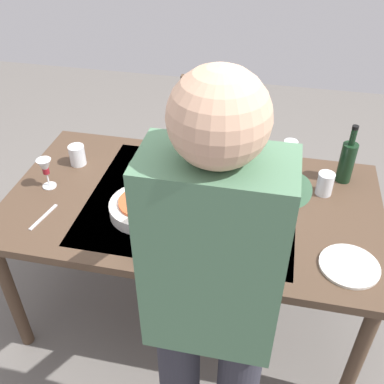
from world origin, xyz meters
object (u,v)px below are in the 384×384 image
Objects in this scene: wine_glass_left at (45,168)px; water_cup_near_left at (140,242)px; water_cup_near_right at (296,194)px; dinner_plate_near at (349,266)px; water_cup_far_right at (325,184)px; person_server at (212,304)px; water_cup_far_left at (77,155)px; serving_bowl_pasta at (144,207)px; chair_near at (209,143)px; dining_table at (192,212)px; wine_glass_right at (290,150)px; wine_bottle at (347,161)px.

wine_glass_left is 0.64m from water_cup_near_left.
water_cup_near_right is 0.42m from dinner_plate_near.
water_cup_far_right is at bearing -170.36° from wine_glass_left.
wine_glass_left reaches higher than water_cup_far_right.
wine_glass_left is at bearing -37.80° from person_server.
serving_bowl_pasta is (-0.44, 0.30, -0.02)m from water_cup_far_left.
water_cup_far_right is 0.46m from dinner_plate_near.
chair_near reaches higher than dinner_plate_near.
chair_near reaches higher than dining_table.
water_cup_near_right reaches higher than dining_table.
water_cup_near_left reaches higher than serving_bowl_pasta.
chair_near is 0.75m from wine_glass_right.
water_cup_near_right is 0.68m from serving_bowl_pasta.
serving_bowl_pasta is at bearing 21.65° from water_cup_far_right.
wine_bottle is 0.59m from dinner_plate_near.
water_cup_far_left is at bearing 5.78° from wine_bottle.
wine_glass_right is at bearing -11.52° from wine_bottle.
wine_glass_right is at bearing -67.66° from dinner_plate_near.
water_cup_near_left is 0.81m from dinner_plate_near.
chair_near is 1.12m from wine_glass_left.
water_cup_near_left is 0.37× the size of serving_bowl_pasta.
wine_glass_left is 1.39× the size of water_cup_far_right.
water_cup_near_left is at bearing 37.21° from water_cup_far_right.
dining_table is at bearing -21.98° from dinner_plate_near.
chair_near is at bearing -129.58° from water_cup_far_left.
water_cup_near_left is 1.07× the size of water_cup_far_left.
water_cup_far_right is at bearing 134.27° from chair_near.
wine_glass_left is (1.36, 0.34, -0.01)m from wine_bottle.
dining_table is 0.81m from person_server.
chair_near is at bearing -45.46° from wine_glass_right.
wine_glass_right is 0.91m from water_cup_near_left.
water_cup_far_right is (-0.37, -0.91, -0.17)m from person_server.
wine_glass_right is at bearing -160.16° from wine_glass_left.
wine_glass_left and wine_glass_right have the same top height.
wine_glass_right reaches higher than serving_bowl_pasta.
water_cup_near_left is 0.90m from water_cup_far_right.
dining_table is at bearing -73.65° from person_server.
serving_bowl_pasta is (0.77, 0.31, -0.02)m from water_cup_far_right.
water_cup_far_left is (0.56, 0.67, 0.26)m from chair_near.
wine_glass_left is 0.66× the size of dinner_plate_near.
serving_bowl_pasta is at bearing 82.96° from chair_near.
water_cup_near_right is at bearing 45.20° from wine_bottle.
water_cup_far_left is (0.62, -0.18, 0.12)m from dining_table.
wine_bottle is at bearing -165.91° from wine_glass_left.
wine_bottle is at bearing 168.48° from wine_glass_right.
dining_table is 0.40m from water_cup_near_left.
wine_bottle is at bearing -126.52° from water_cup_far_right.
wine_glass_left is 0.22m from water_cup_far_left.
person_server is (-0.21, 0.73, 0.29)m from dining_table.
wine_glass_left reaches higher than water_cup_near_right.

